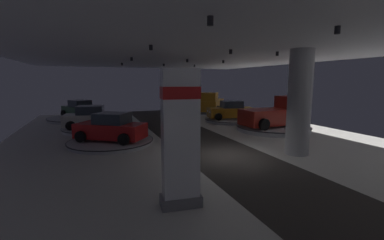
{
  "coord_description": "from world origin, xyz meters",
  "views": [
    {
      "loc": [
        -6.47,
        -11.83,
        3.91
      ],
      "look_at": [
        -0.5,
        3.7,
        1.4
      ],
      "focal_mm": 24.58,
      "sensor_mm": 36.0,
      "label": 1
    }
  ],
  "objects_px": {
    "display_platform_mid_right": "(273,128)",
    "pickup_truck_mid_right": "(277,114)",
    "display_car_mid_left": "(111,128)",
    "display_platform_far_left": "(93,129)",
    "display_platform_far_right": "(230,120)",
    "display_car_far_right": "(230,111)",
    "column_right": "(299,103)",
    "display_platform_mid_left": "(111,142)",
    "display_car_deep_left": "(80,110)",
    "brand_sign_pylon": "(180,138)",
    "visitor_walking_near": "(168,115)",
    "pickup_truck_deep_right": "(211,104)",
    "display_platform_deep_left": "(80,118)",
    "display_car_far_left": "(92,118)",
    "display_platform_deep_right": "(211,112)"
  },
  "relations": [
    {
      "from": "display_platform_mid_right",
      "to": "pickup_truck_mid_right",
      "type": "relative_size",
      "value": 1.05
    },
    {
      "from": "display_car_mid_left",
      "to": "display_platform_far_left",
      "type": "distance_m",
      "value": 5.21
    },
    {
      "from": "display_platform_far_right",
      "to": "pickup_truck_mid_right",
      "type": "height_order",
      "value": "pickup_truck_mid_right"
    },
    {
      "from": "display_car_far_right",
      "to": "column_right",
      "type": "bearing_deg",
      "value": -101.37
    },
    {
      "from": "display_platform_mid_left",
      "to": "display_platform_far_right",
      "type": "xyz_separation_m",
      "value": [
        11.36,
        5.32,
        0.02
      ]
    },
    {
      "from": "column_right",
      "to": "display_car_deep_left",
      "type": "height_order",
      "value": "column_right"
    },
    {
      "from": "display_platform_far_right",
      "to": "brand_sign_pylon",
      "type": "bearing_deg",
      "value": -124.11
    },
    {
      "from": "brand_sign_pylon",
      "to": "display_platform_far_left",
      "type": "bearing_deg",
      "value": 99.59
    },
    {
      "from": "display_car_far_right",
      "to": "visitor_walking_near",
      "type": "relative_size",
      "value": 2.81
    },
    {
      "from": "column_right",
      "to": "display_platform_mid_right",
      "type": "height_order",
      "value": "column_right"
    },
    {
      "from": "brand_sign_pylon",
      "to": "display_platform_mid_right",
      "type": "bearing_deg",
      "value": 40.81
    },
    {
      "from": "display_car_mid_left",
      "to": "pickup_truck_mid_right",
      "type": "relative_size",
      "value": 0.82
    },
    {
      "from": "display_platform_far_right",
      "to": "display_car_far_right",
      "type": "distance_m",
      "value": 0.89
    },
    {
      "from": "display_car_deep_left",
      "to": "pickup_truck_deep_right",
      "type": "height_order",
      "value": "pickup_truck_deep_right"
    },
    {
      "from": "column_right",
      "to": "display_platform_deep_left",
      "type": "xyz_separation_m",
      "value": [
        -11.29,
        17.5,
        -2.59
      ]
    },
    {
      "from": "display_platform_mid_left",
      "to": "display_platform_far_left",
      "type": "xyz_separation_m",
      "value": [
        -0.99,
        5.02,
        0.01
      ]
    },
    {
      "from": "display_platform_deep_left",
      "to": "display_platform_far_left",
      "type": "relative_size",
      "value": 1.3
    },
    {
      "from": "display_platform_deep_left",
      "to": "display_platform_far_right",
      "type": "distance_m",
      "value": 14.89
    },
    {
      "from": "display_car_mid_left",
      "to": "visitor_walking_near",
      "type": "xyz_separation_m",
      "value": [
        5.22,
        5.61,
        -0.1
      ]
    },
    {
      "from": "display_car_deep_left",
      "to": "pickup_truck_deep_right",
      "type": "relative_size",
      "value": 0.83
    },
    {
      "from": "display_car_far_left",
      "to": "display_car_deep_left",
      "type": "bearing_deg",
      "value": 99.85
    },
    {
      "from": "pickup_truck_mid_right",
      "to": "visitor_walking_near",
      "type": "xyz_separation_m",
      "value": [
        -7.31,
        5.58,
        -0.4
      ]
    },
    {
      "from": "display_platform_deep_left",
      "to": "display_platform_mid_right",
      "type": "distance_m",
      "value": 18.46
    },
    {
      "from": "display_car_far_left",
      "to": "pickup_truck_mid_right",
      "type": "xyz_separation_m",
      "value": [
        13.58,
        -5.01,
        0.28
      ]
    },
    {
      "from": "display_car_far_right",
      "to": "display_car_deep_left",
      "type": "bearing_deg",
      "value": 155.37
    },
    {
      "from": "column_right",
      "to": "display_platform_far_left",
      "type": "distance_m",
      "value": 15.15
    },
    {
      "from": "display_platform_deep_left",
      "to": "display_platform_mid_left",
      "type": "distance_m",
      "value": 11.75
    },
    {
      "from": "display_platform_mid_left",
      "to": "display_car_deep_left",
      "type": "bearing_deg",
      "value": 100.55
    },
    {
      "from": "display_platform_mid_left",
      "to": "visitor_walking_near",
      "type": "relative_size",
      "value": 3.26
    },
    {
      "from": "display_platform_deep_right",
      "to": "display_platform_far_right",
      "type": "distance_m",
      "value": 6.86
    },
    {
      "from": "column_right",
      "to": "display_car_far_left",
      "type": "xyz_separation_m",
      "value": [
        -10.14,
        10.97,
        -1.72
      ]
    },
    {
      "from": "display_platform_deep_right",
      "to": "display_platform_mid_left",
      "type": "distance_m",
      "value": 17.43
    },
    {
      "from": "display_platform_deep_right",
      "to": "pickup_truck_mid_right",
      "type": "height_order",
      "value": "pickup_truck_mid_right"
    },
    {
      "from": "pickup_truck_deep_right",
      "to": "display_car_mid_left",
      "type": "xyz_separation_m",
      "value": [
        -12.35,
        -11.84,
        -0.16
      ]
    },
    {
      "from": "brand_sign_pylon",
      "to": "display_platform_far_right",
      "type": "bearing_deg",
      "value": 55.89
    },
    {
      "from": "display_platform_far_left",
      "to": "display_platform_far_right",
      "type": "relative_size",
      "value": 0.96
    },
    {
      "from": "display_platform_mid_right",
      "to": "visitor_walking_near",
      "type": "distance_m",
      "value": 8.98
    },
    {
      "from": "brand_sign_pylon",
      "to": "visitor_walking_near",
      "type": "height_order",
      "value": "brand_sign_pylon"
    },
    {
      "from": "display_platform_mid_left",
      "to": "display_car_mid_left",
      "type": "distance_m",
      "value": 0.87
    },
    {
      "from": "column_right",
      "to": "display_platform_deep_left",
      "type": "height_order",
      "value": "column_right"
    },
    {
      "from": "pickup_truck_deep_right",
      "to": "display_car_mid_left",
      "type": "height_order",
      "value": "pickup_truck_deep_right"
    },
    {
      "from": "display_car_mid_left",
      "to": "display_platform_far_right",
      "type": "height_order",
      "value": "display_car_mid_left"
    },
    {
      "from": "display_car_far_right",
      "to": "display_platform_mid_right",
      "type": "relative_size",
      "value": 0.79
    },
    {
      "from": "display_car_far_left",
      "to": "display_car_far_right",
      "type": "xyz_separation_m",
      "value": [
        12.41,
        0.29,
        0.01
      ]
    },
    {
      "from": "column_right",
      "to": "display_platform_deep_left",
      "type": "distance_m",
      "value": 20.98
    },
    {
      "from": "display_car_deep_left",
      "to": "visitor_walking_near",
      "type": "height_order",
      "value": "display_car_deep_left"
    },
    {
      "from": "display_platform_mid_left",
      "to": "display_car_mid_left",
      "type": "xyz_separation_m",
      "value": [
        0.03,
        -0.02,
        0.87
      ]
    },
    {
      "from": "display_platform_mid_left",
      "to": "display_car_mid_left",
      "type": "height_order",
      "value": "display_car_mid_left"
    },
    {
      "from": "display_platform_deep_left",
      "to": "visitor_walking_near",
      "type": "relative_size",
      "value": 3.78
    },
    {
      "from": "display_platform_deep_right",
      "to": "display_platform_mid_right",
      "type": "xyz_separation_m",
      "value": [
        -0.33,
        -12.08,
        0.07
      ]
    }
  ]
}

